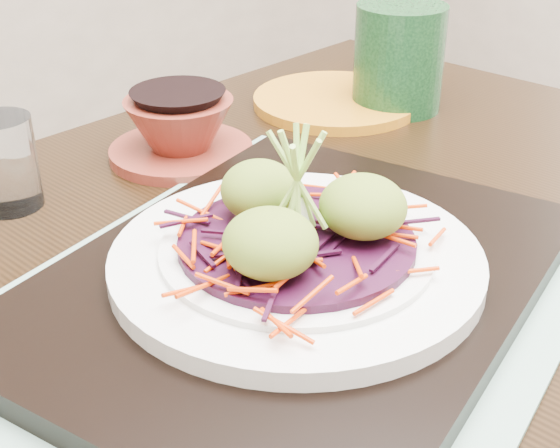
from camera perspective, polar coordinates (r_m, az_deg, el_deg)
dining_table at (r=0.71m, az=0.35°, el=-8.69°), size 1.23×0.91×0.71m
placemat at (r=0.61m, az=1.18°, el=-5.04°), size 0.60×0.54×0.00m
serving_tray at (r=0.60m, az=1.19°, el=-4.09°), size 0.52×0.45×0.02m
white_plate at (r=0.59m, az=1.21°, el=-2.52°), size 0.28×0.28×0.02m
cabbage_bed at (r=0.58m, az=1.22°, el=-1.32°), size 0.18×0.18×0.01m
carrot_julienne at (r=0.58m, az=1.23°, el=-0.57°), size 0.22×0.22×0.01m
guacamole_scoops at (r=0.57m, az=1.30°, el=0.84°), size 0.15×0.14×0.05m
scallion_garnish at (r=0.56m, az=1.27°, el=2.82°), size 0.07×0.07×0.10m
water_glass at (r=0.76m, az=-19.55°, el=4.23°), size 0.07×0.07×0.09m
terracotta_bowl_set at (r=0.84m, az=-7.32°, el=6.72°), size 0.21×0.21×0.06m
yellow_plate at (r=0.99m, az=4.12°, el=8.97°), size 0.29×0.29×0.01m
green_jar at (r=0.97m, az=8.68°, el=11.93°), size 0.12×0.12×0.13m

